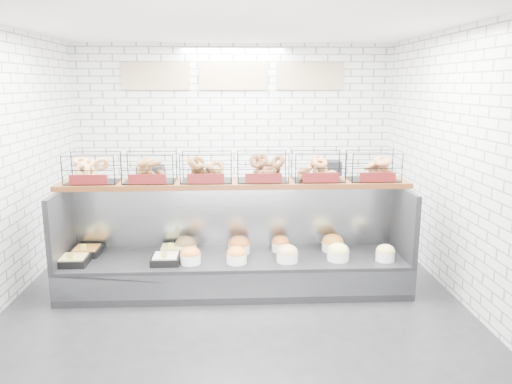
{
  "coord_description": "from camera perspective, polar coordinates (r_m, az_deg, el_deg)",
  "views": [
    {
      "loc": [
        -0.02,
        -5.25,
        2.37
      ],
      "look_at": [
        0.25,
        0.45,
        1.14
      ],
      "focal_mm": 35.0,
      "sensor_mm": 36.0,
      "label": 1
    }
  ],
  "objects": [
    {
      "name": "ground",
      "position": [
        5.76,
        -2.31,
        -12.16
      ],
      "size": [
        5.5,
        5.5,
        0.0
      ],
      "primitive_type": "plane",
      "color": "black",
      "rests_on": "ground"
    },
    {
      "name": "display_case",
      "position": [
        5.95,
        -2.31,
        -7.9
      ],
      "size": [
        4.0,
        0.9,
        1.2
      ],
      "color": "black",
      "rests_on": "ground"
    },
    {
      "name": "bagel_shelf",
      "position": [
        5.85,
        -2.5,
        2.48
      ],
      "size": [
        4.1,
        0.5,
        0.4
      ],
      "color": "#4A230F",
      "rests_on": "display_case"
    },
    {
      "name": "room_shell",
      "position": [
        5.86,
        -2.53,
        9.1
      ],
      "size": [
        5.02,
        5.51,
        3.01
      ],
      "color": "silver",
      "rests_on": "ground"
    },
    {
      "name": "prep_counter",
      "position": [
        7.91,
        -2.48,
        -1.75
      ],
      "size": [
        4.0,
        0.6,
        1.2
      ],
      "color": "#93969B",
      "rests_on": "ground"
    }
  ]
}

